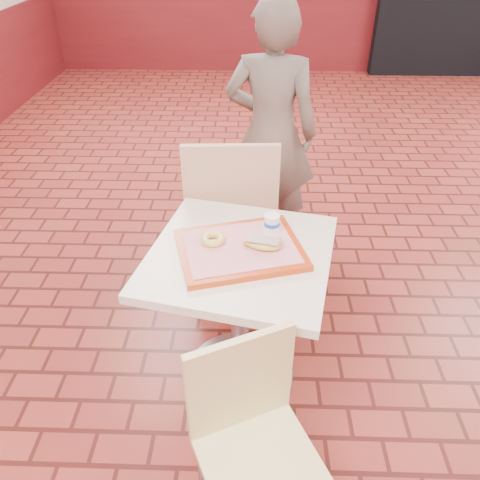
{
  "coord_description": "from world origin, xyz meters",
  "views": [
    {
      "loc": [
        -1.21,
        -1.96,
        1.89
      ],
      "look_at": [
        -1.26,
        -0.45,
        0.82
      ],
      "focal_mm": 35.0,
      "sensor_mm": 36.0,
      "label": 1
    }
  ],
  "objects_px": {
    "main_table": "(240,298)",
    "ring_donut": "(213,239)",
    "paper_cup": "(272,224)",
    "serving_tray": "(240,249)",
    "long_john_donut": "(262,244)",
    "customer": "(271,133)",
    "chair_main_front": "(252,435)",
    "chair_main_back": "(231,213)"
  },
  "relations": [
    {
      "from": "ring_donut",
      "to": "paper_cup",
      "type": "bearing_deg",
      "value": 18.61
    },
    {
      "from": "customer",
      "to": "serving_tray",
      "type": "height_order",
      "value": "customer"
    },
    {
      "from": "chair_main_front",
      "to": "ring_donut",
      "type": "relative_size",
      "value": 8.27
    },
    {
      "from": "customer",
      "to": "long_john_donut",
      "type": "distance_m",
      "value": 1.21
    },
    {
      "from": "long_john_donut",
      "to": "paper_cup",
      "type": "distance_m",
      "value": 0.12
    },
    {
      "from": "chair_main_front",
      "to": "chair_main_back",
      "type": "relative_size",
      "value": 0.81
    },
    {
      "from": "customer",
      "to": "ring_donut",
      "type": "distance_m",
      "value": 1.21
    },
    {
      "from": "main_table",
      "to": "chair_main_front",
      "type": "distance_m",
      "value": 0.62
    },
    {
      "from": "long_john_donut",
      "to": "paper_cup",
      "type": "bearing_deg",
      "value": 70.77
    },
    {
      "from": "long_john_donut",
      "to": "paper_cup",
      "type": "relative_size",
      "value": 1.9
    },
    {
      "from": "chair_main_front",
      "to": "customer",
      "type": "bearing_deg",
      "value": 62.14
    },
    {
      "from": "serving_tray",
      "to": "long_john_donut",
      "type": "bearing_deg",
      "value": -6.3
    },
    {
      "from": "serving_tray",
      "to": "long_john_donut",
      "type": "height_order",
      "value": "long_john_donut"
    },
    {
      "from": "customer",
      "to": "paper_cup",
      "type": "height_order",
      "value": "customer"
    },
    {
      "from": "ring_donut",
      "to": "long_john_donut",
      "type": "distance_m",
      "value": 0.2
    },
    {
      "from": "chair_main_front",
      "to": "customer",
      "type": "xyz_separation_m",
      "value": [
        0.09,
        1.81,
        0.32
      ]
    },
    {
      "from": "main_table",
      "to": "chair_main_back",
      "type": "xyz_separation_m",
      "value": [
        -0.07,
        0.61,
        0.05
      ]
    },
    {
      "from": "customer",
      "to": "serving_tray",
      "type": "xyz_separation_m",
      "value": [
        -0.15,
        -1.2,
        -0.0
      ]
    },
    {
      "from": "chair_main_back",
      "to": "long_john_donut",
      "type": "bearing_deg",
      "value": 100.91
    },
    {
      "from": "ring_donut",
      "to": "paper_cup",
      "type": "height_order",
      "value": "paper_cup"
    },
    {
      "from": "paper_cup",
      "to": "main_table",
      "type": "bearing_deg",
      "value": -140.85
    },
    {
      "from": "chair_main_back",
      "to": "main_table",
      "type": "bearing_deg",
      "value": 93.14
    },
    {
      "from": "main_table",
      "to": "ring_donut",
      "type": "height_order",
      "value": "ring_donut"
    },
    {
      "from": "main_table",
      "to": "ring_donut",
      "type": "relative_size",
      "value": 7.72
    },
    {
      "from": "chair_main_front",
      "to": "serving_tray",
      "type": "height_order",
      "value": "chair_main_front"
    },
    {
      "from": "serving_tray",
      "to": "main_table",
      "type": "bearing_deg",
      "value": 0.0
    },
    {
      "from": "paper_cup",
      "to": "serving_tray",
      "type": "bearing_deg",
      "value": -140.85
    },
    {
      "from": "customer",
      "to": "paper_cup",
      "type": "xyz_separation_m",
      "value": [
        -0.02,
        -1.1,
        0.06
      ]
    },
    {
      "from": "chair_main_front",
      "to": "paper_cup",
      "type": "distance_m",
      "value": 0.81
    },
    {
      "from": "main_table",
      "to": "chair_main_back",
      "type": "relative_size",
      "value": 0.75
    },
    {
      "from": "chair_main_front",
      "to": "long_john_donut",
      "type": "distance_m",
      "value": 0.7
    },
    {
      "from": "chair_main_front",
      "to": "long_john_donut",
      "type": "xyz_separation_m",
      "value": [
        0.03,
        0.6,
        0.36
      ]
    },
    {
      "from": "chair_main_back",
      "to": "chair_main_front",
      "type": "bearing_deg",
      "value": 92.9
    },
    {
      "from": "ring_donut",
      "to": "customer",
      "type": "bearing_deg",
      "value": 77.38
    },
    {
      "from": "chair_main_back",
      "to": "paper_cup",
      "type": "distance_m",
      "value": 0.61
    },
    {
      "from": "chair_main_front",
      "to": "ring_donut",
      "type": "height_order",
      "value": "ring_donut"
    },
    {
      "from": "serving_tray",
      "to": "ring_donut",
      "type": "distance_m",
      "value": 0.12
    },
    {
      "from": "chair_main_front",
      "to": "serving_tray",
      "type": "bearing_deg",
      "value": 70.69
    },
    {
      "from": "ring_donut",
      "to": "long_john_donut",
      "type": "relative_size",
      "value": 0.63
    },
    {
      "from": "long_john_donut",
      "to": "chair_main_back",
      "type": "bearing_deg",
      "value": 103.86
    },
    {
      "from": "chair_main_front",
      "to": "paper_cup",
      "type": "height_order",
      "value": "paper_cup"
    },
    {
      "from": "chair_main_back",
      "to": "ring_donut",
      "type": "relative_size",
      "value": 10.25
    }
  ]
}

